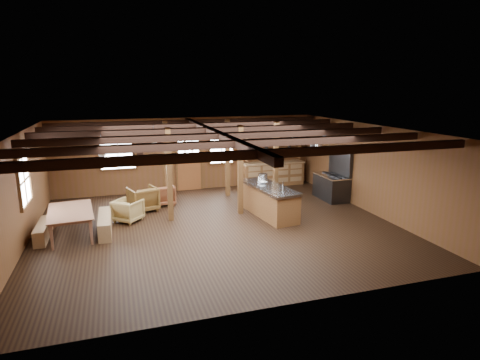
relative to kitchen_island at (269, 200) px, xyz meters
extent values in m
cube|color=black|center=(-1.80, -0.57, -0.49)|extent=(10.00, 9.00, 0.02)
cube|color=black|center=(-1.80, -0.57, 2.33)|extent=(10.00, 9.00, 0.02)
cube|color=brown|center=(-6.81, -0.57, 0.92)|extent=(0.02, 9.00, 2.80)
cube|color=brown|center=(3.21, -0.57, 0.92)|extent=(0.02, 9.00, 2.80)
cube|color=brown|center=(-1.80, 3.94, 0.92)|extent=(10.00, 0.02, 2.80)
cube|color=brown|center=(-1.80, -5.08, 0.92)|extent=(10.00, 0.02, 2.80)
cube|color=black|center=(-1.80, -4.07, 2.20)|extent=(9.80, 0.12, 0.18)
cube|color=black|center=(-1.80, -2.57, 2.20)|extent=(9.80, 0.12, 0.18)
cube|color=black|center=(-1.80, -1.07, 2.20)|extent=(9.80, 0.12, 0.18)
cube|color=black|center=(-1.80, 0.43, 2.20)|extent=(9.80, 0.12, 0.18)
cube|color=black|center=(-1.80, 1.93, 2.20)|extent=(9.80, 0.12, 0.18)
cube|color=black|center=(-1.80, 3.23, 2.20)|extent=(9.80, 0.12, 0.18)
cube|color=black|center=(-1.80, -0.57, 2.20)|extent=(0.18, 8.82, 0.18)
cube|color=#4A3015|center=(-3.00, 0.43, 0.92)|extent=(0.15, 0.15, 2.80)
cube|color=#4A3015|center=(-2.80, 2.63, 0.92)|extent=(0.15, 0.15, 2.80)
cube|color=#4A3015|center=(-0.80, 0.43, 0.92)|extent=(0.15, 0.15, 2.80)
cube|color=#4A3015|center=(-0.60, 2.63, 0.92)|extent=(0.15, 0.15, 2.80)
cube|color=#4A3015|center=(0.80, 1.43, 0.92)|extent=(0.15, 0.15, 2.80)
cube|color=brown|center=(-1.80, 3.88, 0.07)|extent=(0.90, 0.06, 1.10)
cube|color=#4A3015|center=(-2.28, 3.88, 0.57)|extent=(0.06, 0.08, 2.10)
cube|color=#4A3015|center=(-1.32, 3.88, 0.57)|extent=(0.06, 0.08, 2.10)
cube|color=#4A3015|center=(-1.80, 3.88, 1.64)|extent=(1.02, 0.08, 0.06)
cube|color=white|center=(-1.80, 3.88, 1.07)|extent=(0.84, 0.02, 0.90)
cube|color=white|center=(-4.40, 3.89, 1.12)|extent=(1.20, 0.02, 1.20)
cube|color=#4A3015|center=(-4.40, 3.89, 1.12)|extent=(1.32, 0.06, 1.32)
cube|color=white|center=(-0.50, 3.89, 1.12)|extent=(0.90, 0.02, 1.20)
cube|color=#4A3015|center=(-0.50, 3.89, 1.12)|extent=(1.02, 0.06, 1.32)
cube|color=white|center=(-6.76, -0.07, 1.12)|extent=(0.02, 1.20, 1.20)
cube|color=#4A3015|center=(-6.76, -0.07, 1.12)|extent=(0.14, 1.24, 1.32)
cube|color=white|center=(-3.10, 3.89, 1.32)|extent=(0.50, 0.03, 0.40)
cube|color=black|center=(-3.10, 3.88, 1.32)|extent=(0.55, 0.02, 0.45)
cube|color=white|center=(-3.70, 3.89, 1.22)|extent=(0.35, 0.03, 0.45)
cube|color=black|center=(-3.70, 3.88, 1.22)|extent=(0.40, 0.02, 0.50)
cube|color=white|center=(-3.10, 3.89, 0.82)|extent=(0.40, 0.03, 0.30)
cube|color=black|center=(-3.10, 3.88, 0.82)|extent=(0.45, 0.02, 0.35)
cube|color=brown|center=(1.60, 3.63, -0.03)|extent=(2.50, 0.55, 0.90)
cube|color=olive|center=(1.60, 3.61, 0.45)|extent=(2.55, 0.60, 0.06)
cube|color=brown|center=(1.60, 3.68, 0.92)|extent=(2.30, 0.35, 0.04)
cube|color=brown|center=(1.60, 3.68, 1.27)|extent=(2.30, 0.35, 0.04)
cube|color=brown|center=(1.60, 3.68, 1.62)|extent=(2.30, 0.35, 0.04)
cube|color=brown|center=(0.45, 3.68, 1.27)|extent=(0.04, 0.35, 1.40)
cube|color=brown|center=(2.75, 3.68, 1.27)|extent=(0.04, 0.35, 1.40)
cylinder|color=#2A2A2C|center=(-4.80, -0.57, 2.10)|extent=(0.02, 0.02, 0.45)
cone|color=silver|center=(-4.80, -0.57, 1.77)|extent=(0.36, 0.36, 0.22)
cylinder|color=#2A2A2C|center=(-3.30, 1.43, 2.10)|extent=(0.02, 0.02, 0.45)
cone|color=silver|center=(-3.30, 1.43, 1.77)|extent=(0.36, 0.36, 0.22)
cylinder|color=#2A2A2C|center=(1.36, -0.27, 2.07)|extent=(0.04, 3.00, 0.04)
cylinder|color=#2A2A2C|center=(1.39, -1.62, 1.95)|extent=(0.01, 0.01, 0.25)
cylinder|color=silver|center=(1.39, -1.62, 1.75)|extent=(0.24, 0.24, 0.14)
cylinder|color=#2A2A2C|center=(1.36, -1.17, 1.92)|extent=(0.01, 0.01, 0.30)
cylinder|color=#2A2A2C|center=(1.36, -1.17, 1.71)|extent=(0.18, 0.18, 0.14)
cylinder|color=#2A2A2C|center=(1.29, -0.72, 1.96)|extent=(0.01, 0.01, 0.22)
cylinder|color=silver|center=(1.29, -0.72, 1.78)|extent=(0.24, 0.24, 0.14)
cylinder|color=#2A2A2C|center=(1.36, -0.27, 1.92)|extent=(0.01, 0.01, 0.30)
cylinder|color=#2A2A2C|center=(1.36, -0.27, 1.70)|extent=(0.25, 0.25, 0.14)
cylinder|color=#2A2A2C|center=(1.27, 0.18, 2.00)|extent=(0.01, 0.01, 0.15)
cylinder|color=silver|center=(1.27, 0.18, 1.85)|extent=(0.23, 0.23, 0.14)
cylinder|color=#2A2A2C|center=(1.43, 0.63, 1.96)|extent=(0.01, 0.01, 0.22)
cylinder|color=#2A2A2C|center=(1.43, 0.63, 1.78)|extent=(0.25, 0.25, 0.14)
cylinder|color=#2A2A2C|center=(1.34, 1.08, 1.94)|extent=(0.01, 0.01, 0.26)
cylinder|color=silver|center=(1.34, 1.08, 1.74)|extent=(0.19, 0.19, 0.14)
cube|color=brown|center=(0.00, 0.00, -0.05)|extent=(1.11, 2.48, 0.86)
cube|color=silver|center=(0.00, 0.00, 0.42)|extent=(1.20, 2.59, 0.08)
cylinder|color=#2A2A2C|center=(0.00, -0.60, 0.42)|extent=(0.44, 0.44, 0.06)
cylinder|color=silver|center=(0.20, -0.60, 0.57)|extent=(0.03, 0.03, 0.30)
cube|color=olive|center=(0.29, -0.11, -0.28)|extent=(0.51, 0.42, 0.39)
cube|color=#2A2A2C|center=(2.80, 1.06, -0.06)|extent=(0.74, 1.39, 0.84)
cube|color=silver|center=(2.80, 1.06, 0.38)|extent=(0.76, 1.41, 0.04)
cube|color=#2A2A2C|center=(3.12, 1.06, 0.87)|extent=(0.12, 1.39, 0.93)
cube|color=silver|center=(3.00, 1.06, 1.33)|extent=(0.40, 1.49, 0.05)
imported|color=brown|center=(-5.70, -0.06, -0.13)|extent=(1.30, 2.10, 0.70)
cube|color=olive|center=(-6.45, -0.06, -0.27)|extent=(0.28, 1.50, 0.41)
cube|color=olive|center=(-4.88, -0.06, -0.24)|extent=(0.33, 1.75, 0.48)
imported|color=brown|center=(-3.73, 1.65, -0.09)|extent=(1.06, 1.07, 0.79)
imported|color=brown|center=(-3.03, 2.14, -0.13)|extent=(0.81, 0.83, 0.69)
imported|color=#9C8047|center=(-4.24, 0.71, -0.14)|extent=(1.02, 1.02, 0.67)
cylinder|color=silver|center=(0.15, 0.96, 0.55)|extent=(0.30, 0.30, 0.18)
imported|color=silver|center=(-0.09, 0.38, 0.50)|extent=(0.30, 0.30, 0.07)
camera|label=1|loc=(-4.45, -11.21, 3.48)|focal=30.00mm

